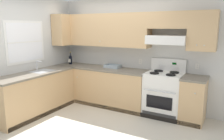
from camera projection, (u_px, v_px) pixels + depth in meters
ground_plane at (82, 125)px, 4.28m from camera, size 7.04×7.04×0.00m
wall_back at (134, 44)px, 5.11m from camera, size 4.68×0.57×2.55m
wall_left at (30, 51)px, 4.98m from camera, size 0.47×4.00×2.55m
counter_back_run at (113, 88)px, 5.25m from camera, size 3.60×0.65×0.91m
counter_left_run at (35, 93)px, 4.79m from camera, size 0.63×1.91×1.13m
stove at (163, 94)px, 4.67m from camera, size 0.76×0.62×1.20m
wine_bottle at (70, 59)px, 5.79m from camera, size 0.08×0.09×0.33m
bowl at (113, 67)px, 5.30m from camera, size 0.38×0.24×0.07m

